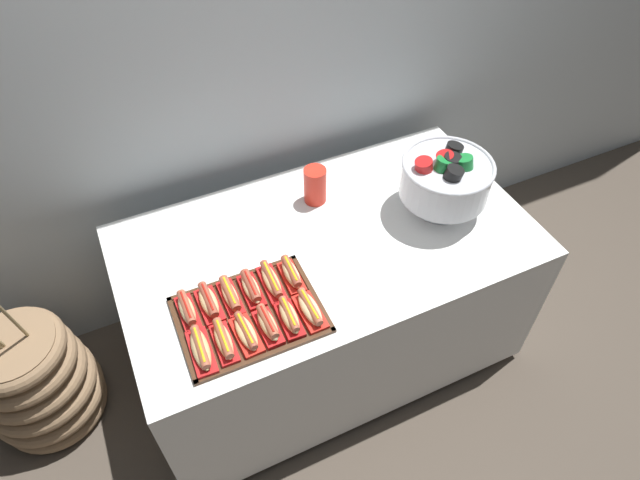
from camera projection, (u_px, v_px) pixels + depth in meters
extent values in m
plane|color=#4C4238|center=(326.00, 344.00, 2.63)|extent=(10.00, 10.00, 0.00)
cube|color=#B2BCC1|center=(260.00, 32.00, 2.05)|extent=(6.00, 0.10, 2.60)
cube|color=white|center=(327.00, 295.00, 2.34)|extent=(1.58, 0.89, 0.70)
cylinder|color=black|center=(209.00, 468.00, 2.21)|extent=(0.05, 0.05, 0.04)
cylinder|color=black|center=(486.00, 345.00, 2.60)|extent=(0.05, 0.05, 0.04)
cylinder|color=black|center=(167.00, 339.00, 2.63)|extent=(0.05, 0.05, 0.04)
cylinder|color=black|center=(411.00, 250.00, 3.02)|extent=(0.05, 0.05, 0.04)
cylinder|color=#896B4C|center=(36.00, 379.00, 2.21)|extent=(0.33, 0.33, 0.53)
torus|color=#896B4C|center=(55.00, 404.00, 2.37)|extent=(0.44, 0.44, 0.08)
torus|color=#896B4C|center=(48.00, 394.00, 2.31)|extent=(0.46, 0.46, 0.08)
torus|color=#896B4C|center=(40.00, 384.00, 2.24)|extent=(0.45, 0.45, 0.08)
torus|color=#896B4C|center=(32.00, 373.00, 2.18)|extent=(0.43, 0.43, 0.08)
torus|color=#896B4C|center=(23.00, 362.00, 2.12)|extent=(0.41, 0.41, 0.08)
torus|color=#896B4C|center=(14.00, 350.00, 2.05)|extent=(0.38, 0.38, 0.08)
cube|color=#472B19|center=(250.00, 315.00, 1.84)|extent=(0.48, 0.37, 0.01)
cube|color=#472B19|center=(267.00, 355.00, 1.73)|extent=(0.48, 0.02, 0.01)
cube|color=#472B19|center=(233.00, 278.00, 1.94)|extent=(0.48, 0.02, 0.01)
cube|color=#472B19|center=(182.00, 338.00, 1.77)|extent=(0.02, 0.36, 0.01)
cube|color=#472B19|center=(312.00, 291.00, 1.90)|extent=(0.02, 0.36, 0.01)
cube|color=red|center=(202.00, 352.00, 1.73)|extent=(0.07, 0.18, 0.02)
ellipsoid|color=tan|center=(201.00, 349.00, 1.71)|extent=(0.06, 0.17, 0.04)
cylinder|color=#A8563D|center=(200.00, 347.00, 1.71)|extent=(0.04, 0.16, 0.03)
cylinder|color=yellow|center=(199.00, 345.00, 1.70)|extent=(0.01, 0.13, 0.01)
cube|color=red|center=(224.00, 344.00, 1.75)|extent=(0.06, 0.16, 0.02)
ellipsoid|color=#E0BC7F|center=(224.00, 340.00, 1.73)|extent=(0.05, 0.15, 0.04)
cylinder|color=#A8563D|center=(223.00, 338.00, 1.72)|extent=(0.03, 0.15, 0.03)
cylinder|color=yellow|center=(223.00, 336.00, 1.71)|extent=(0.01, 0.13, 0.01)
cube|color=red|center=(247.00, 336.00, 1.77)|extent=(0.07, 0.17, 0.02)
ellipsoid|color=#E0BC7F|center=(246.00, 332.00, 1.76)|extent=(0.06, 0.15, 0.04)
cylinder|color=#9E4C38|center=(246.00, 331.00, 1.75)|extent=(0.03, 0.15, 0.03)
cylinder|color=yellow|center=(245.00, 328.00, 1.74)|extent=(0.01, 0.12, 0.01)
cube|color=red|center=(268.00, 328.00, 1.79)|extent=(0.06, 0.15, 0.02)
ellipsoid|color=beige|center=(268.00, 324.00, 1.77)|extent=(0.05, 0.14, 0.04)
cylinder|color=#A8563D|center=(268.00, 321.00, 1.76)|extent=(0.03, 0.13, 0.03)
cylinder|color=red|center=(267.00, 319.00, 1.75)|extent=(0.01, 0.11, 0.01)
cube|color=#B21414|center=(289.00, 320.00, 1.81)|extent=(0.07, 0.16, 0.02)
ellipsoid|color=#E0BC7F|center=(289.00, 316.00, 1.80)|extent=(0.06, 0.15, 0.04)
cylinder|color=#A8563D|center=(289.00, 314.00, 1.79)|extent=(0.03, 0.14, 0.03)
cylinder|color=yellow|center=(289.00, 312.00, 1.78)|extent=(0.01, 0.12, 0.01)
cube|color=red|center=(310.00, 312.00, 1.83)|extent=(0.07, 0.17, 0.02)
ellipsoid|color=beige|center=(310.00, 309.00, 1.82)|extent=(0.06, 0.15, 0.04)
cylinder|color=#A8563D|center=(310.00, 306.00, 1.81)|extent=(0.03, 0.15, 0.03)
cylinder|color=yellow|center=(310.00, 304.00, 1.80)|extent=(0.01, 0.13, 0.01)
cube|color=red|center=(188.00, 313.00, 1.83)|extent=(0.06, 0.15, 0.02)
ellipsoid|color=#E0BC7F|center=(187.00, 309.00, 1.82)|extent=(0.05, 0.14, 0.04)
cylinder|color=#A8563D|center=(186.00, 307.00, 1.81)|extent=(0.03, 0.14, 0.03)
cylinder|color=red|center=(186.00, 305.00, 1.80)|extent=(0.01, 0.12, 0.01)
cube|color=red|center=(210.00, 306.00, 1.85)|extent=(0.07, 0.16, 0.02)
ellipsoid|color=#E0BC7F|center=(209.00, 302.00, 1.84)|extent=(0.06, 0.15, 0.04)
cylinder|color=#9E4C38|center=(208.00, 300.00, 1.83)|extent=(0.03, 0.14, 0.03)
cylinder|color=red|center=(208.00, 297.00, 1.82)|extent=(0.01, 0.12, 0.01)
cube|color=red|center=(231.00, 299.00, 1.87)|extent=(0.06, 0.16, 0.02)
ellipsoid|color=beige|center=(230.00, 295.00, 1.86)|extent=(0.05, 0.15, 0.04)
cylinder|color=#A8563D|center=(230.00, 293.00, 1.85)|extent=(0.03, 0.15, 0.03)
cylinder|color=yellow|center=(229.00, 290.00, 1.84)|extent=(0.01, 0.12, 0.01)
cube|color=#B21414|center=(252.00, 291.00, 1.89)|extent=(0.06, 0.16, 0.02)
ellipsoid|color=beige|center=(251.00, 288.00, 1.88)|extent=(0.05, 0.15, 0.04)
cylinder|color=#9E4C38|center=(251.00, 286.00, 1.87)|extent=(0.03, 0.14, 0.03)
cylinder|color=red|center=(250.00, 283.00, 1.86)|extent=(0.01, 0.11, 0.01)
cube|color=red|center=(272.00, 284.00, 1.92)|extent=(0.06, 0.18, 0.02)
ellipsoid|color=#E0BC7F|center=(271.00, 281.00, 1.90)|extent=(0.05, 0.16, 0.04)
cylinder|color=#9E4C38|center=(271.00, 279.00, 1.89)|extent=(0.03, 0.16, 0.03)
cylinder|color=yellow|center=(271.00, 276.00, 1.88)|extent=(0.01, 0.14, 0.01)
cube|color=red|center=(292.00, 278.00, 1.94)|extent=(0.07, 0.16, 0.02)
ellipsoid|color=beige|center=(291.00, 273.00, 1.92)|extent=(0.05, 0.14, 0.04)
cylinder|color=#9E4C38|center=(291.00, 271.00, 1.91)|extent=(0.03, 0.14, 0.03)
cylinder|color=yellow|center=(291.00, 269.00, 1.90)|extent=(0.01, 0.12, 0.01)
cylinder|color=silver|center=(439.00, 207.00, 2.20)|extent=(0.19, 0.19, 0.02)
cone|color=silver|center=(441.00, 199.00, 2.17)|extent=(0.07, 0.07, 0.06)
cylinder|color=silver|center=(445.00, 179.00, 2.09)|extent=(0.34, 0.34, 0.14)
torus|color=silver|center=(449.00, 165.00, 2.04)|extent=(0.35, 0.35, 0.02)
cylinder|color=black|center=(449.00, 169.00, 2.06)|extent=(0.09, 0.10, 0.13)
cylinder|color=black|center=(450.00, 158.00, 2.10)|extent=(0.11, 0.08, 0.14)
cylinder|color=red|center=(445.00, 167.00, 2.06)|extent=(0.12, 0.10, 0.14)
cylinder|color=red|center=(424.00, 173.00, 2.04)|extent=(0.11, 0.09, 0.13)
cylinder|color=#197A33|center=(440.00, 174.00, 2.04)|extent=(0.12, 0.10, 0.14)
cylinder|color=black|center=(450.00, 181.00, 2.01)|extent=(0.10, 0.09, 0.14)
cylinder|color=#197A33|center=(465.00, 172.00, 2.04)|extent=(0.10, 0.11, 0.14)
cylinder|color=red|center=(315.00, 189.00, 2.20)|extent=(0.09, 0.09, 0.12)
cylinder|color=red|center=(315.00, 185.00, 2.18)|extent=(0.09, 0.09, 0.12)
cylinder|color=red|center=(315.00, 181.00, 2.17)|extent=(0.09, 0.09, 0.12)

